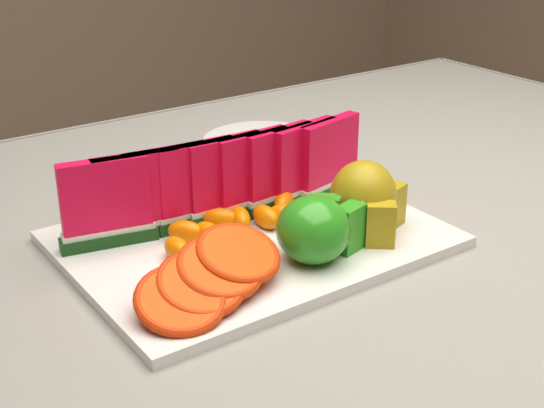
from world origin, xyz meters
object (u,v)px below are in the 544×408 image
Objects in this scene: platter at (252,239)px; fork at (135,193)px; apple_cluster at (317,229)px; side_plate at (262,142)px; pear_cluster at (366,199)px.

platter is 2.11× the size of fork.
side_plate is (0.17, 0.35, -0.04)m from apple_cluster.
fork is at bearing 120.27° from pear_cluster.
pear_cluster reaches higher than platter.
pear_cluster is at bearing -59.73° from fork.
pear_cluster is 0.31m from fork.
apple_cluster is at bearing -167.35° from pear_cluster.
apple_cluster reaches higher than fork.
side_plate is (0.09, 0.33, -0.05)m from pear_cluster.
side_plate reaches higher than fork.
side_plate is 0.25m from fork.
apple_cluster reaches higher than platter.
platter reaches higher than fork.
pear_cluster is (0.08, 0.02, 0.01)m from apple_cluster.
side_plate is (0.20, 0.27, -0.00)m from platter.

